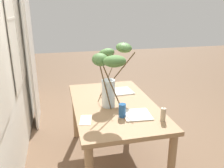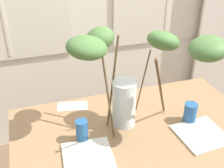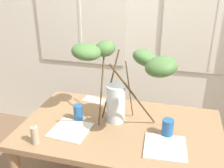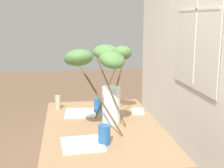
# 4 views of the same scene
# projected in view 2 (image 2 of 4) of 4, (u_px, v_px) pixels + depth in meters

# --- Properties ---
(dining_table) EXTENTS (1.45, 0.87, 0.75)m
(dining_table) POSITION_uv_depth(u_px,v_px,m) (136.00, 142.00, 1.79)
(dining_table) COLOR #93704C
(dining_table) RESTS_ON ground
(vase_with_branches) EXTENTS (0.79, 0.60, 0.63)m
(vase_with_branches) POSITION_uv_depth(u_px,v_px,m) (132.00, 67.00, 1.56)
(vase_with_branches) COLOR silver
(vase_with_branches) RESTS_ON dining_table
(drinking_glass_blue_left) EXTENTS (0.07, 0.07, 0.13)m
(drinking_glass_blue_left) POSITION_uv_depth(u_px,v_px,m) (82.00, 131.00, 1.62)
(drinking_glass_blue_left) COLOR #235693
(drinking_glass_blue_left) RESTS_ON dining_table
(drinking_glass_blue_right) EXTENTS (0.08, 0.08, 0.13)m
(drinking_glass_blue_right) POSITION_uv_depth(u_px,v_px,m) (190.00, 113.00, 1.77)
(drinking_glass_blue_right) COLOR #235693
(drinking_glass_blue_right) RESTS_ON dining_table
(plate_square_left) EXTENTS (0.28, 0.28, 0.01)m
(plate_square_left) POSITION_uv_depth(u_px,v_px,m) (88.00, 157.00, 1.52)
(plate_square_left) COLOR silver
(plate_square_left) RESTS_ON dining_table
(plate_square_right) EXTENTS (0.28, 0.28, 0.01)m
(plate_square_right) POSITION_uv_depth(u_px,v_px,m) (201.00, 134.00, 1.68)
(plate_square_right) COLOR silver
(plate_square_right) RESTS_ON dining_table
(napkin_folded) EXTENTS (0.21, 0.14, 0.00)m
(napkin_folded) POSITION_uv_depth(u_px,v_px,m) (72.00, 106.00, 1.94)
(napkin_folded) COLOR silver
(napkin_folded) RESTS_ON dining_table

